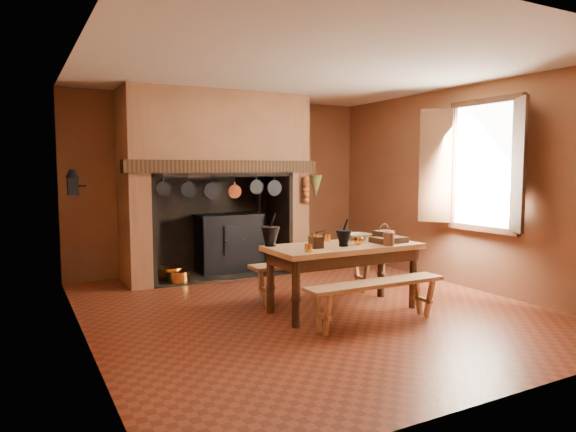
# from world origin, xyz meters

# --- Properties ---
(floor) EXTENTS (5.50, 5.50, 0.00)m
(floor) POSITION_xyz_m (0.00, 0.00, 0.00)
(floor) COLOR maroon
(floor) RESTS_ON ground
(ceiling) EXTENTS (5.50, 5.50, 0.00)m
(ceiling) POSITION_xyz_m (0.00, 0.00, 2.80)
(ceiling) COLOR silver
(ceiling) RESTS_ON back_wall
(back_wall) EXTENTS (5.00, 0.02, 2.80)m
(back_wall) POSITION_xyz_m (0.00, 2.75, 1.40)
(back_wall) COLOR brown
(back_wall) RESTS_ON floor
(wall_left) EXTENTS (0.02, 5.50, 2.80)m
(wall_left) POSITION_xyz_m (-2.50, 0.00, 1.40)
(wall_left) COLOR brown
(wall_left) RESTS_ON floor
(wall_right) EXTENTS (0.02, 5.50, 2.80)m
(wall_right) POSITION_xyz_m (2.50, 0.00, 1.40)
(wall_right) COLOR brown
(wall_right) RESTS_ON floor
(wall_front) EXTENTS (5.00, 0.02, 2.80)m
(wall_front) POSITION_xyz_m (0.00, -2.75, 1.40)
(wall_front) COLOR brown
(wall_front) RESTS_ON floor
(chimney_breast) EXTENTS (2.95, 0.96, 2.80)m
(chimney_breast) POSITION_xyz_m (-0.30, 2.31, 1.81)
(chimney_breast) COLOR brown
(chimney_breast) RESTS_ON floor
(iron_range) EXTENTS (1.12, 0.55, 1.60)m
(iron_range) POSITION_xyz_m (-0.04, 2.45, 0.48)
(iron_range) COLOR black
(iron_range) RESTS_ON floor
(hearth_pans) EXTENTS (0.51, 0.62, 0.20)m
(hearth_pans) POSITION_xyz_m (-1.05, 2.22, 0.09)
(hearth_pans) COLOR orange
(hearth_pans) RESTS_ON floor
(hanging_pans) EXTENTS (1.92, 0.29, 0.27)m
(hanging_pans) POSITION_xyz_m (-0.34, 1.81, 1.36)
(hanging_pans) COLOR black
(hanging_pans) RESTS_ON chimney_breast
(onion_string) EXTENTS (0.12, 0.10, 0.46)m
(onion_string) POSITION_xyz_m (1.00, 1.79, 1.33)
(onion_string) COLOR #A04F1D
(onion_string) RESTS_ON chimney_breast
(herb_bunch) EXTENTS (0.20, 0.20, 0.35)m
(herb_bunch) POSITION_xyz_m (1.18, 1.79, 1.38)
(herb_bunch) COLOR #5F6630
(herb_bunch) RESTS_ON chimney_breast
(window) EXTENTS (0.39, 1.75, 1.76)m
(window) POSITION_xyz_m (2.35, -0.40, 1.70)
(window) COLOR white
(window) RESTS_ON wall_right
(wall_coffee_mill) EXTENTS (0.23, 0.16, 0.31)m
(wall_coffee_mill) POSITION_xyz_m (-2.42, 1.55, 1.52)
(wall_coffee_mill) COLOR black
(wall_coffee_mill) RESTS_ON wall_left
(work_table) EXTENTS (1.80, 0.80, 0.78)m
(work_table) POSITION_xyz_m (0.29, -0.29, 0.66)
(work_table) COLOR tan
(work_table) RESTS_ON floor
(bench_front) EXTENTS (1.65, 0.29, 0.47)m
(bench_front) POSITION_xyz_m (0.29, -0.90, 0.35)
(bench_front) COLOR tan
(bench_front) RESTS_ON floor
(bench_back) EXTENTS (1.76, 0.31, 0.50)m
(bench_back) POSITION_xyz_m (0.29, 0.33, 0.37)
(bench_back) COLOR tan
(bench_back) RESTS_ON floor
(mortar_large) EXTENTS (0.22, 0.22, 0.38)m
(mortar_large) POSITION_xyz_m (-0.51, 0.01, 0.90)
(mortar_large) COLOR black
(mortar_large) RESTS_ON work_table
(mortar_small) EXTENTS (0.18, 0.18, 0.31)m
(mortar_small) POSITION_xyz_m (0.22, -0.39, 0.88)
(mortar_small) COLOR black
(mortar_small) RESTS_ON work_table
(coffee_grinder) EXTENTS (0.18, 0.13, 0.20)m
(coffee_grinder) POSITION_xyz_m (-0.12, -0.35, 0.86)
(coffee_grinder) COLOR #3B2112
(coffee_grinder) RESTS_ON work_table
(brass_mug_a) EXTENTS (0.09, 0.09, 0.09)m
(brass_mug_a) POSITION_xyz_m (-0.34, -0.56, 0.82)
(brass_mug_a) COLOR orange
(brass_mug_a) RESTS_ON work_table
(brass_mug_b) EXTENTS (0.11, 0.11, 0.10)m
(brass_mug_b) POSITION_xyz_m (0.27, 0.03, 0.83)
(brass_mug_b) COLOR orange
(brass_mug_b) RESTS_ON work_table
(mixing_bowl) EXTENTS (0.34, 0.34, 0.08)m
(mixing_bowl) POSITION_xyz_m (0.68, -0.03, 0.82)
(mixing_bowl) COLOR beige
(mixing_bowl) RESTS_ON work_table
(stoneware_crock) EXTENTS (0.16, 0.16, 0.15)m
(stoneware_crock) POSITION_xyz_m (0.71, -0.59, 0.85)
(stoneware_crock) COLOR #522F1E
(stoneware_crock) RESTS_ON work_table
(glass_jar) EXTENTS (0.10, 0.10, 0.13)m
(glass_jar) POSITION_xyz_m (0.91, -0.38, 0.85)
(glass_jar) COLOR beige
(glass_jar) RESTS_ON work_table
(wicker_basket) EXTENTS (0.24, 0.19, 0.22)m
(wicker_basket) POSITION_xyz_m (0.90, -0.26, 0.85)
(wicker_basket) COLOR #533319
(wicker_basket) RESTS_ON work_table
(wooden_tray) EXTENTS (0.39, 0.28, 0.07)m
(wooden_tray) POSITION_xyz_m (0.86, -0.40, 0.81)
(wooden_tray) COLOR #3B2112
(wooden_tray) RESTS_ON work_table
(brass_cup) EXTENTS (0.13, 0.13, 0.09)m
(brass_cup) POSITION_xyz_m (0.43, -0.38, 0.83)
(brass_cup) COLOR orange
(brass_cup) RESTS_ON work_table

